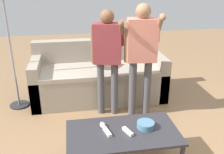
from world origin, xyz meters
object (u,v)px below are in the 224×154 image
object	(u,v)px
coffee_table	(123,135)
game_remote_nunchuk	(103,125)
player_right	(142,49)
player_center	(107,51)
game_remote_wand_far	(128,131)
game_remote_wand_near	(107,132)
couch	(99,78)
snack_bowl	(146,125)

from	to	relation	value
coffee_table	game_remote_nunchuk	world-z (taller)	game_remote_nunchuk
player_right	player_center	size ratio (longest dim) A/B	1.05
game_remote_nunchuk	player_right	distance (m)	1.17
game_remote_wand_far	coffee_table	bearing A→B (deg)	147.73
player_center	game_remote_wand_far	bearing A→B (deg)	-88.59
game_remote_nunchuk	player_right	world-z (taller)	player_right
game_remote_wand_far	game_remote_wand_near	bearing A→B (deg)	171.74
couch	coffee_table	distance (m)	1.64
coffee_table	player_center	bearing A→B (deg)	89.21
game_remote_wand_far	player_right	bearing A→B (deg)	68.36
couch	game_remote_wand_far	xyz separation A→B (m)	(0.09, -1.67, 0.12)
snack_bowl	player_right	size ratio (longest dim) A/B	0.12
game_remote_wand_near	game_remote_wand_far	size ratio (longest dim) A/B	1.07
game_remote_wand_near	couch	bearing A→B (deg)	86.19
snack_bowl	couch	bearing A→B (deg)	100.03
player_right	game_remote_wand_far	bearing A→B (deg)	-111.64
player_right	coffee_table	bearing A→B (deg)	-114.30
coffee_table	player_right	xyz separation A→B (m)	(0.44, 0.97, 0.58)
couch	coffee_table	xyz separation A→B (m)	(0.05, -1.64, 0.05)
snack_bowl	game_remote_wand_far	world-z (taller)	snack_bowl
couch	coffee_table	bearing A→B (deg)	-88.38
coffee_table	game_remote_nunchuk	bearing A→B (deg)	148.45
snack_bowl	game_remote_wand_far	distance (m)	0.20
couch	game_remote_wand_near	size ratio (longest dim) A/B	12.50
player_right	game_remote_wand_near	xyz separation A→B (m)	(-0.59, -0.97, -0.52)
coffee_table	game_remote_wand_far	distance (m)	0.08
coffee_table	snack_bowl	size ratio (longest dim) A/B	6.22
coffee_table	game_remote_wand_near	xyz separation A→B (m)	(-0.16, 0.00, 0.06)
player_center	game_remote_wand_near	size ratio (longest dim) A/B	8.97
player_right	snack_bowl	bearing A→B (deg)	-102.03
snack_bowl	player_right	distance (m)	1.08
player_right	game_remote_wand_near	size ratio (longest dim) A/B	9.45
snack_bowl	game_remote_wand_near	distance (m)	0.39
game_remote_nunchuk	game_remote_wand_far	xyz separation A→B (m)	(0.23, -0.14, -0.01)
game_remote_wand_near	snack_bowl	bearing A→B (deg)	4.46
snack_bowl	player_center	size ratio (longest dim) A/B	0.12
couch	player_right	bearing A→B (deg)	-54.23
player_right	player_center	bearing A→B (deg)	164.47
game_remote_wand_near	game_remote_wand_far	bearing A→B (deg)	-8.26
game_remote_wand_far	game_remote_nunchuk	bearing A→B (deg)	148.31
player_right	player_center	distance (m)	0.44
couch	game_remote_nunchuk	xyz separation A→B (m)	(-0.14, -1.53, 0.12)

